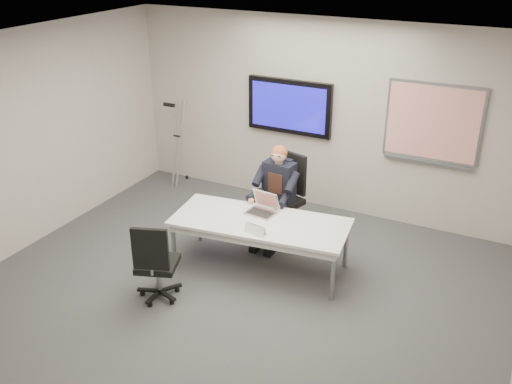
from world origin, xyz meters
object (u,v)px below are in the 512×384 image
at_px(office_chair_far, 282,210).
at_px(seated_person, 273,206).
at_px(conference_table, 260,226).
at_px(office_chair_near, 157,275).
at_px(laptop, 263,207).

relative_size(office_chair_far, seated_person, 0.86).
height_order(conference_table, seated_person, seated_person).
distance_m(conference_table, office_chair_near, 1.37).
xyz_separation_m(office_chair_near, laptop, (0.66, 1.35, 0.41)).
bearing_deg(seated_person, office_chair_far, 91.78).
bearing_deg(laptop, seated_person, 104.67).
bearing_deg(conference_table, office_chair_near, -130.43).
xyz_separation_m(conference_table, laptop, (-0.08, 0.23, 0.14)).
xyz_separation_m(conference_table, seated_person, (-0.14, 0.66, -0.05)).
xyz_separation_m(office_chair_far, office_chair_near, (-0.61, -2.04, -0.05)).
xyz_separation_m(office_chair_far, seated_person, (-0.01, -0.26, 0.18)).
height_order(seated_person, laptop, seated_person).
height_order(conference_table, office_chair_near, office_chair_near).
bearing_deg(conference_table, laptop, 101.04).
bearing_deg(conference_table, seated_person, 94.36).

